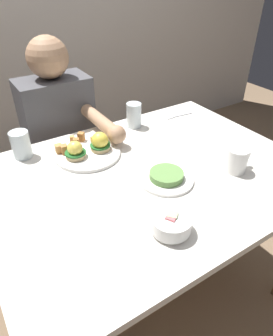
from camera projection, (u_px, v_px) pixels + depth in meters
The scene contains 10 objects.
ground_plane at pixel (146, 288), 1.57m from camera, with size 6.00×6.00×0.00m, color #7F664C.
dining_table at pixel (149, 193), 1.21m from camera, with size 1.20×0.90×0.74m.
eggs_benedict_plate at pixel (87, 150), 1.23m from camera, with size 0.27×0.27×0.09m.
fruit_bowl at pixel (171, 224), 0.88m from camera, with size 0.12×0.12×0.06m.
coffee_mug at pixel (237, 159), 1.13m from camera, with size 0.11×0.08×0.09m.
fork at pixel (177, 116), 1.55m from camera, with size 0.16×0.03×0.00m.
water_glass_near at pixel (134, 117), 1.43m from camera, with size 0.07×0.07×0.12m.
water_glass_far at pixel (21, 146), 1.21m from camera, with size 0.08×0.08×0.11m.
side_plate at pixel (166, 177), 1.10m from camera, with size 0.20×0.20×0.04m.
diner_person at pixel (63, 137), 1.56m from camera, with size 0.34×0.54×1.14m.
Camera 1 is at (-0.55, -0.76, 1.40)m, focal length 32.21 mm.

